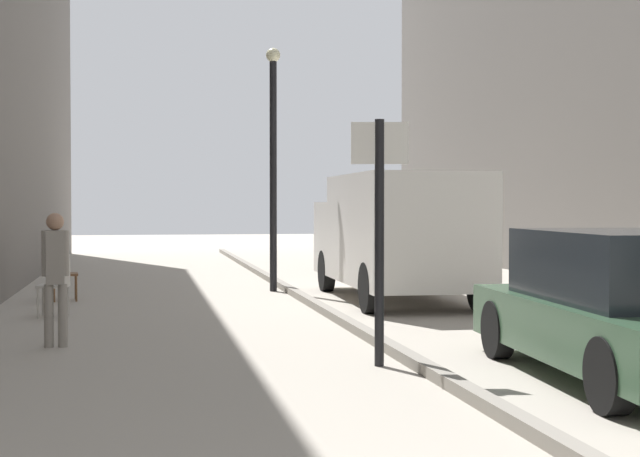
{
  "coord_description": "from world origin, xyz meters",
  "views": [
    {
      "loc": [
        -1.24,
        -1.79,
        1.71
      ],
      "look_at": [
        0.87,
        9.34,
        1.42
      ],
      "focal_mm": 53.31,
      "sensor_mm": 36.0,
      "label": 1
    }
  ],
  "objects_px": {
    "cafe_chair_near_window": "(59,281)",
    "parked_car": "(627,307)",
    "cafe_chair_by_doorway": "(60,270)",
    "delivery_van": "(396,233)",
    "street_sign_post": "(379,220)",
    "lamp_post": "(273,152)",
    "pedestrian_main_foreground": "(55,270)"
  },
  "relations": [
    {
      "from": "pedestrian_main_foreground",
      "to": "delivery_van",
      "type": "distance_m",
      "value": 7.15
    },
    {
      "from": "street_sign_post",
      "to": "cafe_chair_by_doorway",
      "type": "distance_m",
      "value": 8.59
    },
    {
      "from": "cafe_chair_near_window",
      "to": "parked_car",
      "type": "bearing_deg",
      "value": -131.68
    },
    {
      "from": "lamp_post",
      "to": "cafe_chair_by_doorway",
      "type": "height_order",
      "value": "lamp_post"
    },
    {
      "from": "parked_car",
      "to": "cafe_chair_near_window",
      "type": "bearing_deg",
      "value": 135.6
    },
    {
      "from": "parked_car",
      "to": "cafe_chair_near_window",
      "type": "height_order",
      "value": "parked_car"
    },
    {
      "from": "delivery_van",
      "to": "parked_car",
      "type": "height_order",
      "value": "delivery_van"
    },
    {
      "from": "street_sign_post",
      "to": "cafe_chair_by_doorway",
      "type": "xyz_separation_m",
      "value": [
        -3.88,
        7.6,
        -1.0
      ]
    },
    {
      "from": "cafe_chair_near_window",
      "to": "cafe_chair_by_doorway",
      "type": "relative_size",
      "value": 1.0
    },
    {
      "from": "street_sign_post",
      "to": "parked_car",
      "type": "bearing_deg",
      "value": 161.17
    },
    {
      "from": "cafe_chair_near_window",
      "to": "cafe_chair_by_doorway",
      "type": "height_order",
      "value": "same"
    },
    {
      "from": "pedestrian_main_foreground",
      "to": "parked_car",
      "type": "xyz_separation_m",
      "value": [
        5.63,
        -3.23,
        -0.21
      ]
    },
    {
      "from": "street_sign_post",
      "to": "cafe_chair_near_window",
      "type": "relative_size",
      "value": 2.77
    },
    {
      "from": "parked_car",
      "to": "cafe_chair_by_doorway",
      "type": "distance_m",
      "value": 10.7
    },
    {
      "from": "pedestrian_main_foreground",
      "to": "cafe_chair_by_doorway",
      "type": "height_order",
      "value": "pedestrian_main_foreground"
    },
    {
      "from": "pedestrian_main_foreground",
      "to": "lamp_post",
      "type": "distance_m",
      "value": 7.84
    },
    {
      "from": "pedestrian_main_foreground",
      "to": "parked_car",
      "type": "bearing_deg",
      "value": -30.4
    },
    {
      "from": "delivery_van",
      "to": "pedestrian_main_foreground",
      "type": "bearing_deg",
      "value": -138.78
    },
    {
      "from": "pedestrian_main_foreground",
      "to": "street_sign_post",
      "type": "distance_m",
      "value": 4.05
    },
    {
      "from": "delivery_van",
      "to": "cafe_chair_near_window",
      "type": "distance_m",
      "value": 5.9
    },
    {
      "from": "lamp_post",
      "to": "street_sign_post",
      "type": "bearing_deg",
      "value": -90.55
    },
    {
      "from": "lamp_post",
      "to": "cafe_chair_by_doorway",
      "type": "distance_m",
      "value": 4.67
    },
    {
      "from": "delivery_van",
      "to": "cafe_chair_near_window",
      "type": "xyz_separation_m",
      "value": [
        -5.68,
        -1.46,
        -0.66
      ]
    },
    {
      "from": "delivery_van",
      "to": "cafe_chair_by_doorway",
      "type": "bearing_deg",
      "value": 171.42
    },
    {
      "from": "delivery_van",
      "to": "street_sign_post",
      "type": "height_order",
      "value": "street_sign_post"
    },
    {
      "from": "delivery_van",
      "to": "parked_car",
      "type": "bearing_deg",
      "value": -87.74
    },
    {
      "from": "lamp_post",
      "to": "cafe_chair_near_window",
      "type": "xyz_separation_m",
      "value": [
        -3.78,
        -3.6,
        -2.18
      ]
    },
    {
      "from": "lamp_post",
      "to": "parked_car",
      "type": "bearing_deg",
      "value": -78.28
    },
    {
      "from": "cafe_chair_near_window",
      "to": "cafe_chair_by_doorway",
      "type": "bearing_deg",
      "value": 10.2
    },
    {
      "from": "street_sign_post",
      "to": "lamp_post",
      "type": "height_order",
      "value": "lamp_post"
    },
    {
      "from": "cafe_chair_near_window",
      "to": "pedestrian_main_foreground",
      "type": "bearing_deg",
      "value": -170.14
    },
    {
      "from": "delivery_van",
      "to": "cafe_chair_by_doorway",
      "type": "relative_size",
      "value": 5.9
    }
  ]
}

